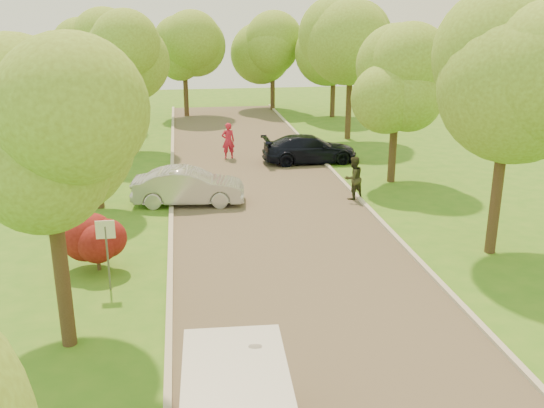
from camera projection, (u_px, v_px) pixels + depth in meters
ground at (333, 344)px, 15.14m from camera, size 100.00×100.00×0.00m
road at (280, 232)px, 22.65m from camera, size 8.00×60.00×0.01m
curb_left at (171, 236)px, 22.06m from camera, size 0.18×60.00×0.12m
curb_right at (384, 225)px, 23.22m from camera, size 0.18×60.00×0.12m
street_sign at (106, 240)px, 17.58m from camera, size 0.55×0.06×2.17m
red_shrub at (96, 238)px, 19.06m from camera, size 1.70×1.70×1.95m
tree_l_mida at (56, 141)px, 13.57m from camera, size 4.71×4.60×7.39m
tree_l_midb at (95, 98)px, 24.01m from camera, size 4.30×4.20×6.62m
tree_l_far at (124, 56)px, 33.20m from camera, size 4.92×4.80×7.79m
tree_r_mida at (516, 89)px, 19.12m from camera, size 5.13×5.00×7.95m
tree_r_midb at (401, 79)px, 27.72m from camera, size 4.51×4.40×7.01m
tree_r_far at (355, 44)px, 36.91m from camera, size 5.33×5.20×8.34m
tree_bg_a at (97, 49)px, 40.42m from camera, size 5.12×5.00×7.72m
tree_bg_b at (337, 42)px, 44.66m from camera, size 5.12×5.00×7.95m
tree_bg_c at (187, 49)px, 45.13m from camera, size 4.92×4.80×7.33m
tree_bg_d at (275, 43)px, 47.92m from camera, size 5.12×5.00×7.72m
silver_sedan at (188, 186)px, 25.65m from camera, size 4.85×2.09×1.55m
dark_sedan at (310, 149)px, 32.57m from camera, size 5.14×2.18×1.48m
skateboarder at (256, 385)px, 11.85m from camera, size 1.21×0.81×1.75m
person_striped at (228, 141)px, 33.31m from camera, size 0.78×0.56×1.99m
person_olive at (353, 178)px, 26.25m from camera, size 1.14×1.04×1.90m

